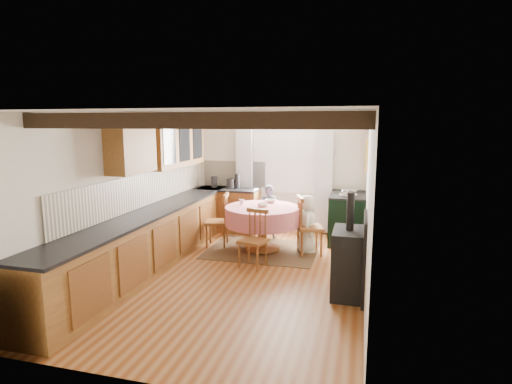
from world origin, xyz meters
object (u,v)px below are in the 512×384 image
(cast_iron_stove, at_px, (349,245))
(child_right, at_px, (307,224))
(cup, at_px, (242,202))
(chair_left, at_px, (217,220))
(child_far, at_px, (269,212))
(chair_near, at_px, (253,239))
(aga_range, at_px, (348,218))
(dining_table, at_px, (262,229))
(chair_right, at_px, (310,225))

(cast_iron_stove, relative_size, child_right, 1.34)
(cup, bearing_deg, chair_left, -168.70)
(child_far, bearing_deg, cup, 56.62)
(chair_near, xyz_separation_m, cup, (-0.49, 1.03, 0.39))
(aga_range, bearing_deg, dining_table, -147.56)
(chair_left, bearing_deg, dining_table, 76.99)
(chair_right, bearing_deg, chair_left, 69.21)
(chair_right, relative_size, aga_range, 0.99)
(cup, bearing_deg, child_right, -1.08)
(chair_near, height_order, chair_left, chair_left)
(aga_range, height_order, cup, aga_range)
(chair_right, height_order, cup, chair_right)
(cast_iron_stove, height_order, child_far, cast_iron_stove)
(child_right, bearing_deg, chair_right, -156.18)
(chair_near, height_order, aga_range, aga_range)
(dining_table, height_order, cup, cup)
(child_far, distance_m, cup, 0.81)
(chair_right, bearing_deg, child_far, 29.89)
(child_far, bearing_deg, chair_right, 134.81)
(chair_near, height_order, child_far, child_far)
(cup, bearing_deg, child_far, 61.34)
(dining_table, height_order, child_right, child_right)
(child_right, bearing_deg, child_far, 43.78)
(cast_iron_stove, distance_m, child_right, 1.89)
(child_far, bearing_deg, aga_range, -179.94)
(chair_near, height_order, cast_iron_stove, cast_iron_stove)
(child_far, bearing_deg, chair_near, 89.75)
(chair_left, height_order, child_right, child_right)
(chair_near, xyz_separation_m, cast_iron_stove, (1.51, -0.70, 0.23))
(chair_right, distance_m, cup, 1.33)
(chair_left, bearing_deg, chair_near, 35.81)
(aga_range, bearing_deg, chair_near, -127.67)
(chair_right, xyz_separation_m, cup, (-1.28, 0.13, 0.33))
(chair_near, distance_m, chair_left, 1.34)
(child_far, bearing_deg, cast_iron_stove, 119.87)
(chair_right, height_order, cast_iron_stove, cast_iron_stove)
(chair_near, relative_size, aga_range, 0.89)
(aga_range, bearing_deg, cast_iron_stove, -87.50)
(child_far, xyz_separation_m, child_right, (0.86, -0.68, -0.02))
(cast_iron_stove, xyz_separation_m, child_far, (-1.65, 2.39, -0.15))
(chair_near, height_order, child_right, child_right)
(dining_table, distance_m, child_right, 0.81)
(child_right, bearing_deg, cup, 81.20)
(child_right, bearing_deg, dining_table, 91.06)
(dining_table, bearing_deg, child_far, 94.94)
(cast_iron_stove, bearing_deg, dining_table, 134.88)
(chair_near, bearing_deg, cast_iron_stove, -11.81)
(chair_right, xyz_separation_m, cast_iron_stove, (0.72, -1.60, 0.18))
(child_far, bearing_deg, chair_left, 37.72)
(chair_right, relative_size, cast_iron_stove, 0.74)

